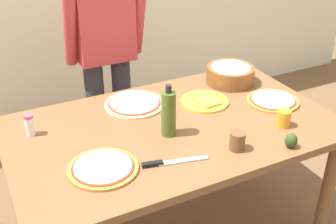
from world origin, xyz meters
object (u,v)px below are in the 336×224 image
(dining_table, at_px, (172,141))
(pizza_cooked_on_tray, at_px, (103,168))
(cup_orange, at_px, (283,118))
(chef_knife, at_px, (167,162))
(olive_oil_bottle, at_px, (169,113))
(avocado, at_px, (291,140))
(person_cook, at_px, (105,45))
(salt_shaker, at_px, (29,125))
(pizza_raw_on_board, at_px, (134,104))
(pizza_second_cooked, at_px, (273,100))
(popcorn_bowl, at_px, (230,73))
(cup_small_brown, at_px, (237,141))
(plate_with_slice, at_px, (205,101))

(dining_table, xyz_separation_m, pizza_cooked_on_tray, (-0.43, -0.19, 0.10))
(cup_orange, distance_m, chef_knife, 0.65)
(olive_oil_bottle, xyz_separation_m, avocado, (0.44, -0.35, -0.08))
(person_cook, relative_size, chef_knife, 5.62)
(dining_table, bearing_deg, chef_knife, -121.60)
(salt_shaker, relative_size, chef_knife, 0.37)
(pizza_raw_on_board, distance_m, chef_knife, 0.56)
(pizza_raw_on_board, height_order, pizza_cooked_on_tray, same)
(pizza_second_cooked, height_order, avocado, avocado)
(popcorn_bowl, xyz_separation_m, cup_small_brown, (-0.37, -0.60, -0.02))
(popcorn_bowl, bearing_deg, avocado, -101.61)
(pizza_second_cooked, xyz_separation_m, salt_shaker, (-1.24, 0.25, 0.04))
(plate_with_slice, bearing_deg, person_cook, 118.32)
(dining_table, distance_m, pizza_cooked_on_tray, 0.48)
(popcorn_bowl, height_order, cup_small_brown, popcorn_bowl)
(pizza_cooked_on_tray, bearing_deg, cup_orange, -3.51)
(pizza_second_cooked, distance_m, popcorn_bowl, 0.33)
(cup_small_brown, bearing_deg, salt_shaker, 145.92)
(person_cook, xyz_separation_m, plate_with_slice, (0.34, -0.62, -0.17))
(dining_table, xyz_separation_m, avocado, (0.39, -0.41, 0.13))
(pizza_cooked_on_tray, height_order, salt_shaker, salt_shaker)
(pizza_cooked_on_tray, relative_size, cup_small_brown, 3.51)
(dining_table, distance_m, cup_orange, 0.56)
(salt_shaker, bearing_deg, dining_table, -19.52)
(dining_table, distance_m, avocado, 0.58)
(chef_knife, height_order, avocado, avocado)
(avocado, bearing_deg, olive_oil_bottle, 141.77)
(olive_oil_bottle, bearing_deg, cup_orange, -18.99)
(pizza_cooked_on_tray, bearing_deg, cup_small_brown, -11.95)
(popcorn_bowl, xyz_separation_m, avocado, (-0.14, -0.70, -0.03))
(salt_shaker, xyz_separation_m, chef_knife, (0.47, -0.50, -0.05))
(cup_orange, bearing_deg, dining_table, 152.79)
(pizza_cooked_on_tray, relative_size, popcorn_bowl, 1.07)
(pizza_cooked_on_tray, distance_m, chef_knife, 0.27)
(pizza_cooked_on_tray, bearing_deg, olive_oil_bottle, 19.06)
(dining_table, bearing_deg, pizza_second_cooked, -2.35)
(plate_with_slice, xyz_separation_m, salt_shaker, (-0.91, 0.09, 0.04))
(plate_with_slice, height_order, chef_knife, plate_with_slice)
(pizza_second_cooked, xyz_separation_m, avocado, (-0.21, -0.39, 0.03))
(chef_knife, bearing_deg, avocado, -13.79)
(cup_orange, bearing_deg, pizza_second_cooked, 61.66)
(person_cook, height_order, cup_small_brown, person_cook)
(cup_small_brown, xyz_separation_m, chef_knife, (-0.33, 0.04, -0.04))
(plate_with_slice, xyz_separation_m, olive_oil_bottle, (-0.32, -0.20, 0.11))
(plate_with_slice, bearing_deg, chef_knife, -136.78)
(salt_shaker, bearing_deg, plate_with_slice, -5.84)
(dining_table, xyz_separation_m, pizza_second_cooked, (0.60, -0.02, 0.10))
(person_cook, relative_size, avocado, 23.14)
(chef_knife, xyz_separation_m, avocado, (0.56, -0.14, 0.03))
(olive_oil_bottle, bearing_deg, pizza_raw_on_board, 95.34)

